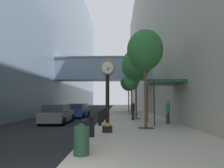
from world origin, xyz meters
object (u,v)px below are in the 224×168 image
(street_tree_mid_far, at_px, (131,81))
(car_blue_near, at_px, (78,111))
(street_clock, at_px, (107,91))
(pedestrian_walking, at_px, (168,111))
(bollard_second, at_px, (92,125))
(street_tree_mid_near, at_px, (136,66))
(car_grey_mid, at_px, (57,114))
(street_tree_near, at_px, (145,51))
(bollard_sixth, at_px, (104,113))
(street_tree_far, at_px, (129,82))
(bollard_nearest, at_px, (84,132))
(pedestrian_by_clock, at_px, (133,110))
(trash_bin, at_px, (82,138))
(bollard_fourth, at_px, (100,117))
(bollard_fifth, at_px, (102,115))

(street_tree_mid_far, relative_size, car_blue_near, 1.25)
(street_clock, xyz_separation_m, pedestrian_walking, (4.49, 4.20, -1.40))
(bollard_second, relative_size, street_tree_mid_near, 0.16)
(street_tree_mid_near, xyz_separation_m, car_grey_mid, (-6.98, -3.03, -4.70))
(street_tree_near, distance_m, pedestrian_walking, 5.32)
(bollard_sixth, distance_m, street_tree_far, 15.56)
(bollard_nearest, height_order, street_tree_mid_near, street_tree_mid_near)
(pedestrian_by_clock, bearing_deg, street_tree_mid_near, 74.88)
(street_tree_near, xyz_separation_m, trash_bin, (-3.03, -6.39, -4.60))
(bollard_fourth, height_order, street_tree_far, street_tree_far)
(bollard_fifth, height_order, bollard_sixth, same)
(bollard_fifth, distance_m, trash_bin, 9.89)
(bollard_second, distance_m, trash_bin, 3.23)
(street_tree_mid_far, relative_size, car_grey_mid, 1.27)
(bollard_fourth, height_order, trash_bin, bollard_fourth)
(street_tree_mid_far, bearing_deg, street_clock, -99.03)
(street_tree_mid_near, distance_m, car_blue_near, 8.43)
(bollard_second, distance_m, street_tree_mid_near, 11.44)
(bollard_second, distance_m, street_tree_mid_far, 17.42)
(street_clock, xyz_separation_m, street_tree_mid_near, (2.42, 8.44, 2.99))
(bollard_second, bearing_deg, street_tree_near, 45.34)
(bollard_nearest, distance_m, street_tree_mid_far, 19.56)
(bollard_fourth, bearing_deg, car_blue_near, 111.63)
(street_tree_mid_far, xyz_separation_m, car_blue_near, (-6.41, -3.96, -3.76))
(bollard_sixth, bearing_deg, pedestrian_by_clock, -12.53)
(street_tree_far, xyz_separation_m, trash_bin, (-3.03, -26.71, -4.45))
(pedestrian_by_clock, bearing_deg, bollard_fourth, -124.81)
(trash_bin, height_order, pedestrian_walking, pedestrian_walking)
(street_tree_near, bearing_deg, pedestrian_walking, 50.79)
(street_clock, bearing_deg, pedestrian_by_clock, 73.80)
(street_clock, bearing_deg, bollard_fifth, 97.69)
(street_tree_far, height_order, trash_bin, street_tree_far)
(bollard_fourth, bearing_deg, street_clock, -76.70)
(bollard_nearest, xyz_separation_m, bollard_fourth, (0.00, 6.66, 0.00))
(bollard_nearest, bearing_deg, street_clock, 79.32)
(bollard_fourth, distance_m, car_blue_near, 8.93)
(bollard_nearest, xyz_separation_m, bollard_second, (0.00, 2.22, 0.00))
(bollard_nearest, height_order, street_tree_mid_far, street_tree_mid_far)
(pedestrian_by_clock, bearing_deg, street_tree_far, 88.33)
(bollard_fourth, height_order, street_tree_mid_near, street_tree_mid_near)
(bollard_second, bearing_deg, street_clock, 64.80)
(bollard_fourth, bearing_deg, trash_bin, -89.33)
(street_tree_near, relative_size, street_tree_mid_far, 1.15)
(street_tree_far, xyz_separation_m, pedestrian_by_clock, (-0.44, -15.19, -4.05))
(bollard_second, bearing_deg, street_tree_mid_near, 72.56)
(street_tree_near, relative_size, pedestrian_by_clock, 3.73)
(street_clock, distance_m, street_tree_near, 4.06)
(street_tree_mid_near, height_order, pedestrian_by_clock, street_tree_mid_near)
(bollard_nearest, relative_size, bollard_fifth, 1.00)
(pedestrian_by_clock, bearing_deg, street_tree_near, -85.07)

